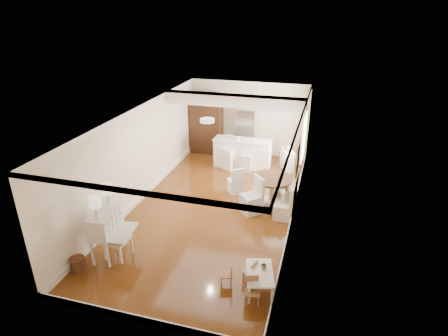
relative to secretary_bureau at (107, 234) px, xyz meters
The scene contains 20 objects.
room 3.86m from the secretary_bureau, 61.15° to the left, with size 9.00×9.04×2.82m.
secretary_bureau is the anchor object (origin of this frame).
gustavian_armchair 0.27m from the secretary_bureau, ahead, with size 0.55×0.55×0.97m, color silver.
wicker_basket 0.87m from the secretary_bureau, 117.52° to the right, with size 0.33×0.33×0.33m, color #542F1A.
kids_table 3.62m from the secretary_bureau, ahead, with size 0.53×0.89×0.44m, color silver.
kids_chair_a 2.93m from the secretary_bureau, ahead, with size 0.26×0.26×0.53m, color #A7704C.
kids_chair_b 3.37m from the secretary_bureau, ahead, with size 0.25×0.25×0.51m, color tan.
kids_chair_c 3.59m from the secretary_bureau, ahead, with size 0.28×0.28×0.58m, color #A3724A.
banquette 4.97m from the secretary_bureau, 42.08° to the left, with size 0.52×1.60×0.98m, color silver.
dining_table 4.79m from the secretary_bureau, 47.35° to the left, with size 1.21×1.21×0.83m, color #4D2D18.
slip_chair_near 3.99m from the secretary_bureau, 45.71° to the left, with size 0.50×0.52×1.05m, color silver.
slip_chair_far 4.41m from the secretary_bureau, 62.05° to the left, with size 0.42×0.43×0.88m, color white.
breakfast_counter 6.20m from the secretary_bureau, 73.12° to the left, with size 2.05×0.65×1.03m, color white.
bar_stool_left 5.85m from the secretary_bureau, 76.42° to the left, with size 0.47×0.47×1.17m, color white.
bar_stool_right 6.01m from the secretary_bureau, 70.41° to the left, with size 0.37×0.37×0.92m, color silver.
pantry_cabinet 7.04m from the secretary_bureau, 89.18° to the left, with size 1.20×0.60×2.30m, color #381E11.
fridge 7.27m from the secretary_bureau, 74.02° to the left, with size 0.75×0.65×1.80m, color silver.
sideboard 7.01m from the secretary_bureau, 61.20° to the left, with size 0.34×0.77×0.73m, color silver.
pencil_cup 3.66m from the secretary_bureau, ahead, with size 0.11×0.11×0.09m, color #54874E.
branch_vase 6.99m from the secretary_bureau, 60.77° to the left, with size 0.20×0.20×0.21m, color white.
Camera 1 is at (2.86, -9.04, 5.42)m, focal length 30.00 mm.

